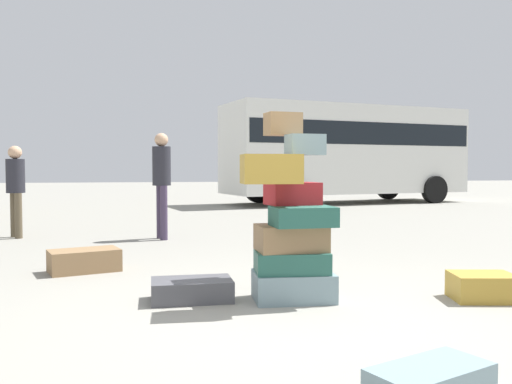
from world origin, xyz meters
TOP-DOWN VIEW (x-y plane):
  - ground_plane at (0.00, 0.00)m, footprint 80.00×80.00m
  - suitcase_tower at (0.13, 0.47)m, footprint 0.85×0.76m
  - suitcase_charcoal_right_side at (-0.73, 0.63)m, footprint 0.71×0.43m
  - suitcase_slate_left_side at (0.31, -1.69)m, footprint 0.72×0.54m
  - suitcase_brown_upright_blue at (-1.84, 2.19)m, footprint 0.86×0.65m
  - suitcase_tan_white_trunk at (1.82, 0.17)m, footprint 0.61×0.51m
  - person_bearded_onlooker at (-0.94, 4.85)m, footprint 0.30×0.33m
  - person_tourist_with_camera at (-3.35, 5.48)m, footprint 0.30×0.31m
  - parked_bus at (5.18, 12.98)m, footprint 8.46×4.19m

SIDE VIEW (x-z plane):
  - ground_plane at x=0.00m, z-range 0.00..0.00m
  - suitcase_slate_left_side at x=0.31m, z-range 0.00..0.18m
  - suitcase_charcoal_right_side at x=-0.73m, z-range 0.00..0.19m
  - suitcase_tan_white_trunk at x=1.82m, z-range 0.00..0.23m
  - suitcase_brown_upright_blue at x=-1.84m, z-range 0.00..0.25m
  - suitcase_tower at x=0.13m, z-range -0.22..1.46m
  - person_tourist_with_camera at x=-3.35m, z-range 0.15..1.69m
  - person_bearded_onlooker at x=-0.94m, z-range 0.17..1.92m
  - parked_bus at x=5.18m, z-range 0.26..3.41m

